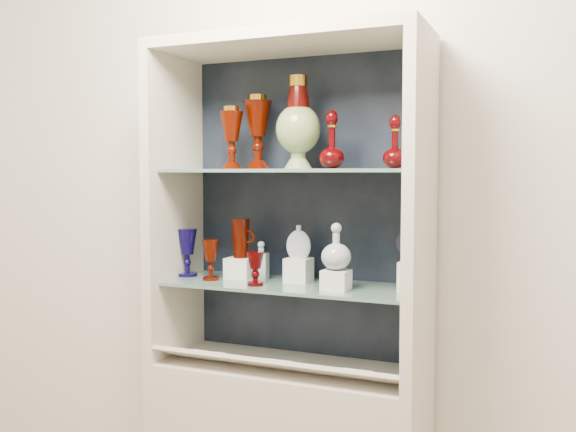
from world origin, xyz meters
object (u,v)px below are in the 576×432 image
at_px(pedestal_lamp_right, 258,132).
at_px(ruby_pitcher, 241,238).
at_px(pedestal_lamp_left, 232,138).
at_px(ruby_decanter_a, 332,136).
at_px(lidded_bowl, 411,155).
at_px(cameo_medallion, 411,244).
at_px(enamel_urn, 298,123).
at_px(flat_flask, 299,241).
at_px(cobalt_goblet, 187,252).
at_px(ruby_goblet_tall, 211,260).
at_px(ruby_decanter_b, 395,140).
at_px(ruby_goblet_small, 255,269).
at_px(clear_square_bottle, 261,260).
at_px(clear_round_decanter, 336,248).

height_order(pedestal_lamp_right, ruby_pitcher, pedestal_lamp_right).
bearing_deg(pedestal_lamp_left, ruby_pitcher, 70.69).
bearing_deg(ruby_decanter_a, lidded_bowl, 13.23).
bearing_deg(cameo_medallion, ruby_pitcher, 171.98).
xyz_separation_m(pedestal_lamp_left, enamel_urn, (0.26, 0.02, 0.05)).
bearing_deg(pedestal_lamp_right, cameo_medallion, -3.42).
relative_size(ruby_decanter_a, ruby_pitcher, 1.54).
height_order(lidded_bowl, flat_flask, lidded_bowl).
bearing_deg(cobalt_goblet, ruby_goblet_tall, -18.85).
xyz_separation_m(ruby_decanter_b, ruby_goblet_small, (-0.49, -0.07, -0.45)).
xyz_separation_m(pedestal_lamp_left, ruby_pitcher, (0.01, 0.04, -0.38)).
bearing_deg(cameo_medallion, cobalt_goblet, 174.23).
height_order(enamel_urn, ruby_goblet_small, enamel_urn).
xyz_separation_m(enamel_urn, cobalt_goblet, (-0.47, -0.01, -0.49)).
height_order(ruby_decanter_b, lidded_bowl, ruby_decanter_b).
bearing_deg(pedestal_lamp_left, cameo_medallion, 3.07).
height_order(clear_square_bottle, clear_round_decanter, clear_round_decanter).
bearing_deg(clear_square_bottle, cameo_medallion, -0.55).
bearing_deg(ruby_goblet_tall, pedestal_lamp_left, 26.70).
bearing_deg(pedestal_lamp_right, pedestal_lamp_left, -136.19).
bearing_deg(pedestal_lamp_left, clear_round_decanter, -6.99).
bearing_deg(pedestal_lamp_right, ruby_pitcher, -153.27).
distance_m(ruby_decanter_a, clear_square_bottle, 0.55).
distance_m(ruby_decanter_b, clear_round_decanter, 0.42).
relative_size(lidded_bowl, ruby_goblet_tall, 0.64).
bearing_deg(flat_flask, pedestal_lamp_left, 173.97).
bearing_deg(cameo_medallion, lidded_bowl, 99.84).
bearing_deg(cameo_medallion, enamel_urn, 174.90).
height_order(enamel_urn, ruby_goblet_tall, enamel_urn).
bearing_deg(pedestal_lamp_right, clear_round_decanter, -19.24).
height_order(lidded_bowl, ruby_goblet_tall, lidded_bowl).
height_order(ruby_pitcher, cameo_medallion, ruby_pitcher).
xyz_separation_m(pedestal_lamp_right, cameo_medallion, (0.60, -0.04, -0.40)).
relative_size(lidded_bowl, clear_round_decanter, 0.63).
xyz_separation_m(cobalt_goblet, flat_flask, (0.46, 0.04, 0.06)).
bearing_deg(enamel_urn, pedestal_lamp_left, -175.96).
bearing_deg(enamel_urn, pedestal_lamp_right, 164.06).
height_order(flat_flask, clear_round_decanter, clear_round_decanter).
distance_m(ruby_decanter_b, ruby_goblet_small, 0.67).
height_order(pedestal_lamp_left, lidded_bowl, pedestal_lamp_left).
xyz_separation_m(clear_square_bottle, clear_round_decanter, (0.33, -0.09, 0.07)).
xyz_separation_m(ruby_decanter_b, ruby_goblet_tall, (-0.70, -0.03, -0.44)).
xyz_separation_m(ruby_decanter_a, cameo_medallion, (0.28, 0.03, -0.37)).
bearing_deg(ruby_goblet_tall, cobalt_goblet, 161.15).
relative_size(ruby_decanter_a, flat_flask, 1.82).
xyz_separation_m(lidded_bowl, ruby_pitcher, (-0.65, -0.03, -0.31)).
bearing_deg(clear_round_decanter, lidded_bowl, 28.98).
bearing_deg(ruby_decanter_a, enamel_urn, 176.51).
xyz_separation_m(clear_square_bottle, cameo_medallion, (0.57, -0.01, 0.09)).
bearing_deg(flat_flask, clear_round_decanter, -45.94).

